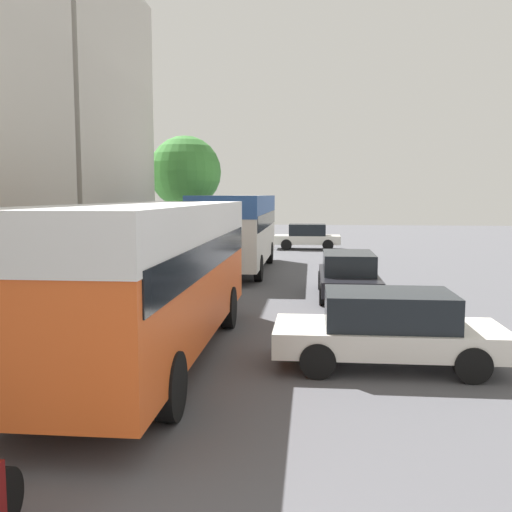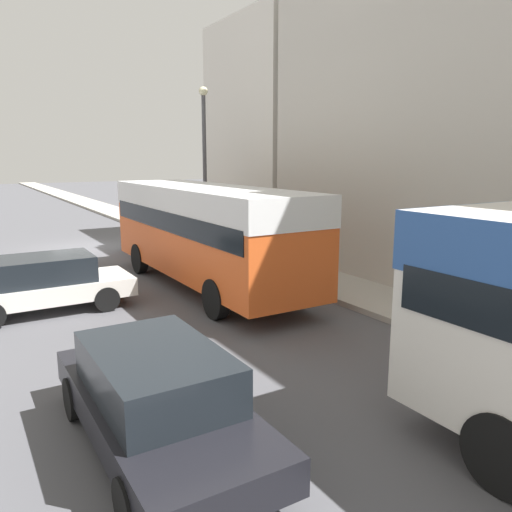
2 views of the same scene
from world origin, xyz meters
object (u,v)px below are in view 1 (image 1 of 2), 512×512
(car_crossing, at_px, (348,274))
(car_far_curb, at_px, (388,328))
(bus_following, at_px, (237,222))
(car_distant, at_px, (307,236))
(bus_lead, at_px, (149,260))

(car_crossing, height_order, car_far_curb, car_far_curb)
(car_crossing, bearing_deg, bus_following, 126.21)
(car_distant, bearing_deg, car_far_curb, 4.15)
(bus_lead, xyz_separation_m, bus_following, (-0.01, 13.21, 0.09))
(bus_lead, height_order, car_crossing, bus_lead)
(bus_following, height_order, car_distant, bus_following)
(car_crossing, xyz_separation_m, car_far_curb, (0.28, -7.33, 0.00))
(bus_lead, distance_m, car_crossing, 8.60)
(bus_following, distance_m, car_far_curb, 13.99)
(car_crossing, distance_m, car_distant, 16.04)
(car_crossing, bearing_deg, car_distant, 95.04)
(bus_following, bearing_deg, car_crossing, -53.79)
(car_far_curb, distance_m, car_distant, 23.38)
(bus_lead, height_order, bus_following, bus_following)
(bus_following, bearing_deg, bus_lead, -89.94)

